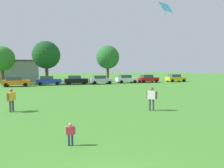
{
  "coord_description": "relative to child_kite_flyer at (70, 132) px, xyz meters",
  "views": [
    {
      "loc": [
        -1.32,
        -4.23,
        3.28
      ],
      "look_at": [
        2.97,
        8.87,
        2.14
      ],
      "focal_mm": 33.14,
      "sensor_mm": 36.0,
      "label": 1
    }
  ],
  "objects": [
    {
      "name": "tree_right",
      "position": [
        -0.53,
        33.36,
        4.98
      ],
      "size": [
        5.28,
        5.28,
        8.23
      ],
      "color": "brown",
      "rests_on": "ground"
    },
    {
      "name": "parked_car_white_4",
      "position": [
        14.93,
        30.69,
        0.28
      ],
      "size": [
        4.3,
        2.02,
        1.68
      ],
      "color": "white",
      "rests_on": "ground"
    },
    {
      "name": "parked_car_silver_3",
      "position": [
        9.25,
        29.72,
        0.28
      ],
      "size": [
        4.3,
        2.02,
        1.68
      ],
      "color": "silver",
      "rests_on": "ground"
    },
    {
      "name": "parked_car_black_2",
      "position": [
        4.61,
        30.51,
        0.28
      ],
      "size": [
        4.3,
        2.02,
        1.68
      ],
      "color": "black",
      "rests_on": "ground"
    },
    {
      "name": "tree_left",
      "position": [
        -8.51,
        35.2,
        4.3
      ],
      "size": [
        4.63,
        4.63,
        7.22
      ],
      "color": "brown",
      "rests_on": "ground"
    },
    {
      "name": "parked_car_orange_0",
      "position": [
        -5.59,
        29.44,
        0.28
      ],
      "size": [
        4.3,
        2.02,
        1.68
      ],
      "color": "orange",
      "rests_on": "ground"
    },
    {
      "name": "house_left",
      "position": [
        -8.25,
        43.55,
        1.85
      ],
      "size": [
        12.34,
        9.27,
        4.82
      ],
      "color": "#9999A3",
      "rests_on": "ground"
    },
    {
      "name": "parked_car_yellow_6",
      "position": [
        26.59,
        30.48,
        0.28
      ],
      "size": [
        4.3,
        2.02,
        1.68
      ],
      "color": "yellow",
      "rests_on": "ground"
    },
    {
      "name": "adult_bystander",
      "position": [
        6.65,
        5.17,
        0.48
      ],
      "size": [
        0.69,
        0.62,
        1.78
      ],
      "rotation": [
        0.0,
        0.0,
        5.61
      ],
      "color": "#4C4C51",
      "rests_on": "ground"
    },
    {
      "name": "tree_far_right",
      "position": [
        12.52,
        35.7,
        4.84
      ],
      "size": [
        5.15,
        5.15,
        8.02
      ],
      "color": "brown",
      "rests_on": "ground"
    },
    {
      "name": "ground_plane",
      "position": [
        0.35,
        25.71,
        -0.57
      ],
      "size": [
        160.0,
        160.0,
        0.0
      ],
      "primitive_type": "plane",
      "color": "#42842D"
    },
    {
      "name": "child_kite_flyer",
      "position": [
        0.0,
        0.0,
        0.0
      ],
      "size": [
        0.44,
        0.27,
        0.97
      ],
      "rotation": [
        0.0,
        0.0,
        -0.31
      ],
      "color": "navy",
      "rests_on": "ground"
    },
    {
      "name": "bystander_near_trees",
      "position": [
        -3.32,
        7.96,
        0.45
      ],
      "size": [
        0.59,
        0.68,
        1.72
      ],
      "rotation": [
        0.0,
        0.0,
        4.06
      ],
      "color": "#4C4C51",
      "rests_on": "ground"
    },
    {
      "name": "kite",
      "position": [
        8.54,
        6.51,
        7.51
      ],
      "size": [
        1.42,
        0.99,
        1.15
      ],
      "color": "#3FBFE5"
    },
    {
      "name": "parked_car_blue_1",
      "position": [
        -0.35,
        30.52,
        0.28
      ],
      "size": [
        4.3,
        2.02,
        1.68
      ],
      "color": "#1E38AD",
      "rests_on": "ground"
    },
    {
      "name": "parked_car_red_5",
      "position": [
        19.72,
        30.42,
        0.28
      ],
      "size": [
        4.3,
        2.02,
        1.68
      ],
      "color": "red",
      "rests_on": "ground"
    }
  ]
}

